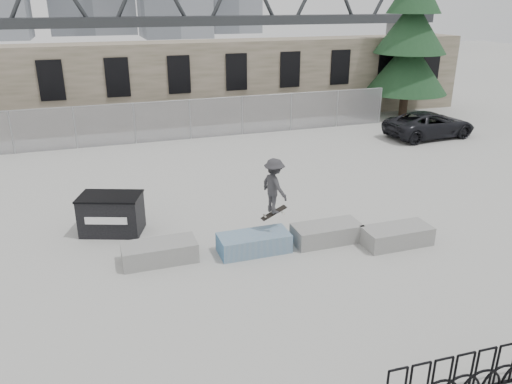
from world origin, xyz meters
TOP-DOWN VIEW (x-y plane):
  - ground at (0.00, 0.00)m, footprint 120.00×120.00m
  - stone_wall at (0.00, 16.24)m, footprint 36.00×2.58m
  - chainlink_fence at (-0.00, 12.50)m, footprint 22.06×0.06m
  - planter_far_left at (-3.39, 0.20)m, footprint 2.00×0.90m
  - planter_center_left at (-0.78, -0.09)m, footprint 2.00×0.90m
  - planter_center_right at (1.44, -0.18)m, footprint 2.00×0.90m
  - planter_offset at (3.29, -0.98)m, footprint 2.00×0.90m
  - dumpster at (-4.48, 2.48)m, footprint 2.10×1.67m
  - bike_rack at (1.46, -6.50)m, footprint 4.49×0.21m
  - spruce_tree at (13.45, 13.80)m, footprint 4.81×4.81m
  - truss_bridge at (10.00, 55.00)m, footprint 70.00×3.00m
  - suv at (11.72, 8.91)m, footprint 4.90×2.50m
  - skateboarder at (-0.11, 0.12)m, footprint 0.83×1.14m

SIDE VIEW (x-z plane):
  - ground at x=0.00m, z-range 0.00..0.00m
  - planter_far_left at x=-3.39m, z-range 0.02..0.56m
  - planter_center_left at x=-0.78m, z-range 0.02..0.56m
  - planter_center_right at x=1.44m, z-range 0.02..0.56m
  - planter_offset at x=3.29m, z-range 0.02..0.56m
  - bike_rack at x=1.46m, z-range -0.01..0.89m
  - dumpster at x=-4.48m, z-range 0.01..1.21m
  - suv at x=11.72m, z-range 0.00..1.33m
  - chainlink_fence at x=0.00m, z-range 0.03..2.05m
  - skateboarder at x=-0.11m, z-range 0.94..2.70m
  - stone_wall at x=0.00m, z-range 0.01..4.51m
  - truss_bridge at x=10.00m, z-range -0.77..9.03m
  - spruce_tree at x=13.45m, z-range -0.95..10.55m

